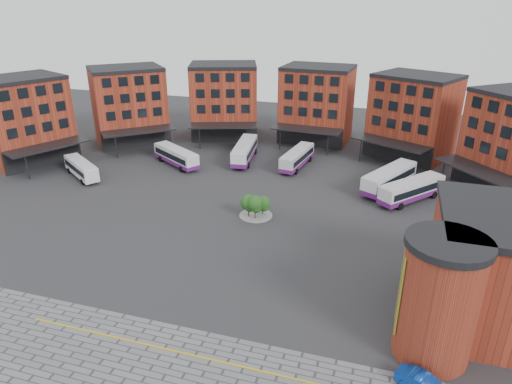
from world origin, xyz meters
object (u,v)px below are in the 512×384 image
(bus_a, at_px, (81,168))
(bus_e, at_px, (389,178))
(tree_island, at_px, (255,205))
(bus_c, at_px, (245,151))
(bus_b, at_px, (176,156))
(bus_d, at_px, (297,158))
(bus_f, at_px, (412,190))
(blue_car, at_px, (424,384))

(bus_a, bearing_deg, bus_e, -44.51)
(tree_island, bearing_deg, bus_c, 111.85)
(bus_b, bearing_deg, bus_d, -42.64)
(bus_e, xyz_separation_m, bus_f, (3.20, -3.35, -0.09))
(tree_island, distance_m, blue_car, 31.46)
(bus_d, bearing_deg, bus_b, -156.79)
(bus_a, distance_m, bus_f, 50.90)
(bus_b, height_order, bus_f, bus_f)
(bus_b, bearing_deg, bus_c, -28.95)
(bus_f, bearing_deg, bus_c, -158.75)
(bus_c, bearing_deg, bus_a, -153.55)
(tree_island, xyz_separation_m, bus_c, (-8.39, 20.92, -0.04))
(tree_island, bearing_deg, bus_a, 169.72)
(tree_island, relative_size, bus_d, 0.41)
(bus_f, bearing_deg, bus_e, 173.55)
(blue_car, bearing_deg, bus_d, 48.42)
(bus_a, distance_m, bus_c, 27.23)
(tree_island, distance_m, bus_a, 31.41)
(bus_e, height_order, blue_car, bus_e)
(bus_f, bearing_deg, bus_a, -133.52)
(bus_d, distance_m, blue_car, 48.45)
(bus_a, bearing_deg, tree_island, -65.81)
(bus_b, xyz_separation_m, bus_d, (20.02, 5.32, -0.02))
(tree_island, distance_m, bus_c, 22.54)
(bus_a, height_order, blue_car, bus_a)
(bus_a, height_order, bus_e, bus_e)
(tree_island, height_order, bus_d, tree_island)
(bus_d, bearing_deg, bus_c, -174.07)
(bus_d, height_order, blue_car, bus_d)
(bus_b, distance_m, bus_d, 20.72)
(bus_a, relative_size, blue_car, 2.23)
(bus_a, height_order, bus_d, bus_d)
(tree_island, bearing_deg, bus_e, 42.02)
(bus_e, bearing_deg, bus_d, -173.12)
(bus_a, relative_size, bus_c, 0.78)
(bus_f, bearing_deg, tree_island, -109.86)
(tree_island, relative_size, bus_b, 0.42)
(tree_island, height_order, bus_e, tree_island)
(tree_island, height_order, bus_a, tree_island)
(bus_b, bearing_deg, bus_f, -63.03)
(blue_car, bearing_deg, bus_e, 30.79)
(bus_d, bearing_deg, bus_e, -12.04)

